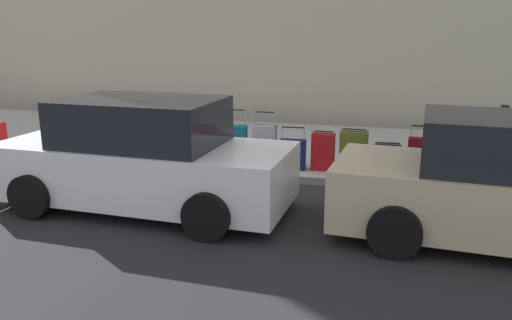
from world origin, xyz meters
The scene contains 15 objects.
ground_plane centered at (0.00, 0.00, 0.00)m, with size 40.00×40.00×0.00m, color black.
sidewalk_curb centered at (0.00, -2.50, 0.07)m, with size 18.00×5.00×0.14m, color #9E9B93.
suitcase_maroon_0 centered at (-3.94, -0.57, 0.48)m, with size 0.37×0.22×0.91m.
suitcase_black_1 centered at (-3.41, -0.56, 0.40)m, with size 0.48×0.25×0.58m.
suitcase_olive_2 centered at (-2.84, -0.46, 0.52)m, with size 0.48×0.27×0.81m.
suitcase_red_3 centered at (-2.29, -0.54, 0.48)m, with size 0.41×0.23×0.73m.
suitcase_navy_4 centered at (-1.75, -0.46, 0.41)m, with size 0.48×0.24×0.79m.
suitcase_silver_5 centered at (-1.19, -0.58, 0.53)m, with size 0.44×0.22×1.03m.
suitcase_teal_6 centered at (-0.67, -0.47, 0.52)m, with size 0.41×0.23×1.06m.
suitcase_maroon_7 centered at (-0.19, -0.56, 0.52)m, with size 0.35×0.24×0.81m.
suitcase_black_8 centered at (0.33, -0.55, 0.50)m, with size 0.49×0.22×0.97m.
fire_hydrant centered at (1.08, -0.52, 0.56)m, with size 0.39×0.21×0.80m.
bollard_post centered at (1.63, -0.37, 0.48)m, with size 0.14×0.14×0.69m, color brown.
parking_meter centered at (-5.25, -0.77, 0.97)m, with size 0.12×0.09×1.27m.
parked_car_white_1 centered at (0.04, 1.79, 0.77)m, with size 4.39×2.03×1.65m.
Camera 1 is at (-3.50, 8.29, 2.61)m, focal length 35.30 mm.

